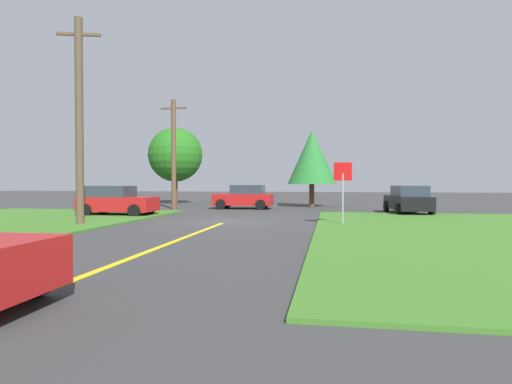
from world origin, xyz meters
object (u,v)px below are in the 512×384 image
Objects in this scene: car_on_crossroad at (408,200)px; oak_tree_left at (175,155)px; car_approaching_junction at (244,197)px; stop_sign at (343,181)px; utility_pole_mid at (174,153)px; utility_pole_near at (79,120)px; pine_tree_center at (312,157)px; parked_car_near_building at (116,201)px.

oak_tree_left is (-17.18, 8.75, 3.29)m from car_on_crossroad.
oak_tree_left is at bearing -39.48° from car_approaching_junction.
stop_sign reaches higher than car_approaching_junction.
car_on_crossroad is 0.60× the size of utility_pole_mid.
car_approaching_junction is 9.64m from oak_tree_left.
utility_pole_near reaches higher than utility_pole_mid.
car_on_crossroad is 9.11m from pine_tree_center.
utility_pole_near reaches higher than car_on_crossroad.
utility_pole_mid is at bearing 81.87° from parked_car_near_building.
stop_sign is at bearing -40.66° from utility_pole_mid.
car_approaching_junction is at bearing 67.89° from car_on_crossroad.
parked_car_near_building is 0.46× the size of utility_pole_near.
parked_car_near_building is 0.90× the size of car_on_crossroad.
utility_pole_mid is 7.12m from oak_tree_left.
oak_tree_left is at bearing 109.32° from utility_pole_mid.
utility_pole_near is 1.18× the size of utility_pole_mid.
pine_tree_center is (-1.87, 13.84, 1.78)m from stop_sign.
car_on_crossroad is (15.76, 4.18, 0.00)m from parked_car_near_building.
parked_car_near_building is 16.31m from car_on_crossroad.
pine_tree_center is (10.02, 10.65, 2.85)m from parked_car_near_building.
utility_pole_near is 11.20m from utility_pole_mid.
utility_pole_mid is 1.16× the size of oak_tree_left.
oak_tree_left is (-1.42, 12.93, 3.29)m from parked_car_near_building.
utility_pole_near is 1.37× the size of oak_tree_left.
parked_car_near_building is 0.71× the size of pine_tree_center.
car_on_crossroad is at bearing 15.24° from parked_car_near_building.
parked_car_near_building is at bearing -133.23° from pine_tree_center.
car_approaching_junction is (-10.16, 3.03, -0.00)m from car_on_crossroad.
parked_car_near_building and car_approaching_junction have the same top height.
utility_pole_near is (-14.82, -9.14, 3.65)m from car_on_crossroad.
oak_tree_left is at bearing 96.66° from parked_car_near_building.
utility_pole_near is (-4.66, -12.16, 3.65)m from car_approaching_junction.
car_approaching_junction is at bearing -69.42° from stop_sign.
car_on_crossroad is at bearing -7.83° from utility_pole_mid.
pine_tree_center is at bearing 36.07° from car_on_crossroad.
utility_pole_mid is at bearing 11.63° from car_approaching_junction.
stop_sign is 0.66× the size of parked_car_near_building.
oak_tree_left is at bearing 168.76° from pine_tree_center.
car_approaching_junction is (-6.28, 10.39, -1.07)m from stop_sign.
stop_sign is at bearing -14.62° from parked_car_near_building.
pine_tree_center reaches higher than car_approaching_junction.
pine_tree_center reaches higher than stop_sign.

